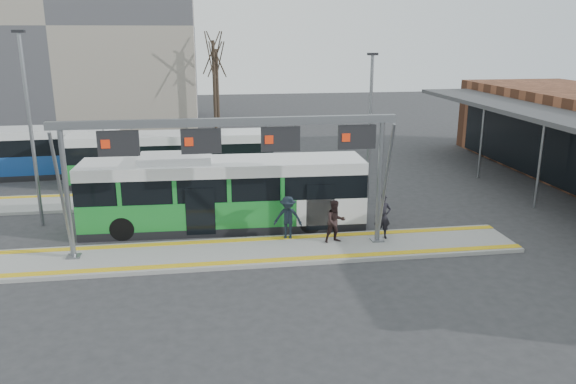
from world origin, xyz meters
The scene contains 17 objects.
ground centered at (0.00, 0.00, 0.00)m, with size 120.00×120.00×0.00m, color #2D2D30.
platform_main centered at (0.00, 0.00, 0.07)m, with size 22.00×3.00×0.15m, color gray.
platform_second centered at (-4.00, 8.00, 0.07)m, with size 20.00×3.00×0.15m, color gray.
tactile_main centered at (0.00, 0.00, 0.16)m, with size 22.00×2.65×0.02m.
tactile_second centered at (-4.00, 9.15, 0.16)m, with size 20.00×0.35×0.02m.
gantry centered at (-0.35, 0.25, 4.30)m, with size 13.00×1.68×5.20m.
apartment_block centered at (-14.00, 36.00, 9.21)m, with size 24.50×12.50×18.40m.
hero_bus centered at (-0.64, 3.33, 1.54)m, with size 12.34×3.00×3.37m.
bg_bus_green centered at (-3.30, 11.69, 1.43)m, with size 11.58×2.59×2.89m.
bg_bus_blue centered at (-12.27, 14.31, 1.45)m, with size 11.39×3.05×2.94m.
passenger_a centered at (5.78, 0.57, 1.09)m, with size 0.69×0.45×1.88m, color black.
passenger_b centered at (3.75, 0.40, 1.03)m, with size 0.86×0.67×1.77m, color black.
passenger_c centered at (1.90, 1.10, 1.05)m, with size 1.17×0.67×1.81m, color black.
tree_left centered at (-0.39, 28.83, 6.71)m, with size 1.40×1.40×8.85m.
tree_mid centered at (-0.05, 32.30, 6.02)m, with size 1.40×1.40×7.93m.
lamp_west centered at (-8.79, 4.79, 4.51)m, with size 0.50×0.25×8.52m.
lamp_east centered at (6.83, 6.33, 3.98)m, with size 0.50×0.25×7.48m.
Camera 1 is at (-1.34, -20.63, 8.40)m, focal length 35.00 mm.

